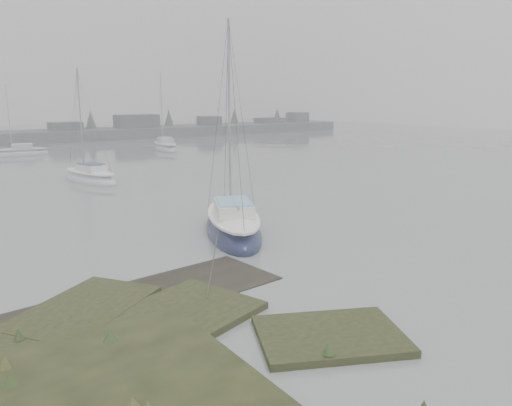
# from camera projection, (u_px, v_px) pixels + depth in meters

# --- Properties ---
(ground) EXTENTS (160.00, 160.00, 0.00)m
(ground) POSITION_uv_depth(u_px,v_px,m) (38.00, 178.00, 36.44)
(ground) COLOR slate
(ground) RESTS_ON ground
(far_shoreline) EXTENTS (60.00, 8.00, 4.15)m
(far_shoreline) POSITION_uv_depth(u_px,v_px,m) (177.00, 130.00, 76.86)
(far_shoreline) COLOR #4C4F51
(far_shoreline) RESTS_ON ground
(sailboat_main) EXTENTS (4.95, 7.22, 9.74)m
(sailboat_main) POSITION_uv_depth(u_px,v_px,m) (233.00, 227.00, 21.64)
(sailboat_main) COLOR #131A38
(sailboat_main) RESTS_ON ground
(sailboat_white) EXTENTS (3.26, 6.21, 8.36)m
(sailboat_white) POSITION_uv_depth(u_px,v_px,m) (90.00, 178.00, 34.84)
(sailboat_white) COLOR silver
(sailboat_white) RESTS_ON ground
(sailboat_far_b) EXTENTS (3.32, 6.80, 9.19)m
(sailboat_far_b) POSITION_uv_depth(u_px,v_px,m) (165.00, 148.00, 55.40)
(sailboat_far_b) COLOR #A9AEB3
(sailboat_far_b) RESTS_ON ground
(sailboat_far_c) EXTENTS (5.59, 2.31, 7.68)m
(sailboat_far_c) POSITION_uv_depth(u_px,v_px,m) (20.00, 153.00, 50.25)
(sailboat_far_c) COLOR #AFB6BA
(sailboat_far_c) RESTS_ON ground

